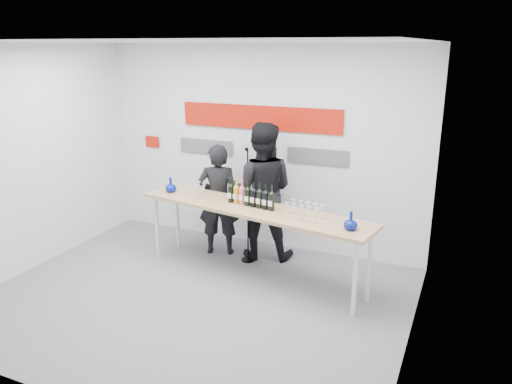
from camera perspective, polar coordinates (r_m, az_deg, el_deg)
ground at (r=6.24m, az=-7.08°, el=-12.00°), size 5.00×5.00×0.00m
back_wall at (r=7.42m, az=0.44°, el=5.08°), size 5.00×0.04×3.00m
signage at (r=7.36m, az=-0.05°, el=7.41°), size 3.38×0.02×0.79m
tasting_table at (r=6.39m, az=-0.36°, el=-2.41°), size 3.30×1.18×0.97m
wine_bottles at (r=6.37m, az=-0.61°, el=-0.22°), size 0.71×0.19×0.33m
decanter_left at (r=7.11m, az=-9.73°, el=0.84°), size 0.16×0.16×0.21m
decanter_right at (r=5.68m, az=10.79°, el=-3.23°), size 0.16×0.16×0.21m
glasses_left at (r=6.83m, az=-6.56°, el=0.20°), size 0.26×0.26×0.18m
glasses_right at (r=5.98m, az=5.55°, el=-2.16°), size 0.49×0.29×0.18m
presenter_left at (r=7.22m, az=-4.32°, el=-0.89°), size 0.69×0.57×1.63m
presenter_right at (r=7.04m, az=0.62°, el=0.09°), size 1.11×0.96×1.96m
mic_stand at (r=7.01m, az=-0.93°, el=-4.07°), size 0.19×0.19×1.65m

